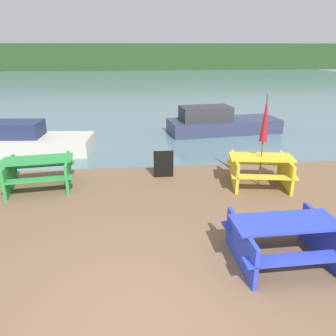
% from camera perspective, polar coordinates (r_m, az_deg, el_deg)
% --- Properties ---
extents(ground_plane, '(60.00, 60.00, 0.00)m').
position_cam_1_polar(ground_plane, '(4.78, -5.00, -25.71)').
color(ground_plane, brown).
extents(water, '(60.00, 50.00, 0.00)m').
position_cam_1_polar(water, '(34.56, -5.80, 14.49)').
color(water, slate).
rests_on(water, ground_plane).
extents(far_treeline, '(80.00, 1.60, 4.00)m').
position_cam_1_polar(far_treeline, '(54.41, -5.92, 18.69)').
color(far_treeline, '#284723').
rests_on(far_treeline, water).
extents(picnic_table_blue, '(1.78, 1.43, 0.76)m').
position_cam_1_polar(picnic_table_blue, '(5.91, 19.44, -11.25)').
color(picnic_table_blue, blue).
rests_on(picnic_table_blue, ground_plane).
extents(picnic_table_yellow, '(1.81, 1.63, 0.79)m').
position_cam_1_polar(picnic_table_yellow, '(8.89, 15.76, 0.01)').
color(picnic_table_yellow, yellow).
rests_on(picnic_table_yellow, ground_plane).
extents(picnic_table_green, '(1.87, 1.59, 0.78)m').
position_cam_1_polar(picnic_table_green, '(9.02, -21.56, -0.40)').
color(picnic_table_green, green).
rests_on(picnic_table_green, ground_plane).
extents(umbrella_crimson, '(0.20, 0.20, 2.38)m').
position_cam_1_polar(umbrella_crimson, '(8.55, 16.57, 8.10)').
color(umbrella_crimson, brown).
rests_on(umbrella_crimson, ground_plane).
extents(boat, '(3.71, 1.80, 1.08)m').
position_cam_1_polar(boat, '(12.20, -22.29, 4.36)').
color(boat, beige).
rests_on(boat, water).
extents(boat_second, '(4.85, 2.20, 1.14)m').
position_cam_1_polar(boat_second, '(14.18, 8.95, 7.77)').
color(boat_second, '#333856').
rests_on(boat_second, water).
extents(signboard, '(0.55, 0.08, 0.75)m').
position_cam_1_polar(signboard, '(9.12, -0.79, 0.70)').
color(signboard, black).
rests_on(signboard, ground_plane).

